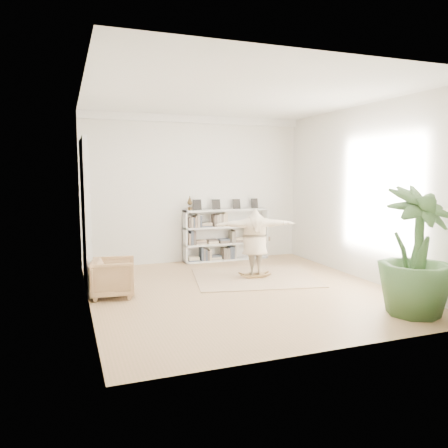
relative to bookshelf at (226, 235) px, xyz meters
name	(u,v)px	position (x,y,z in m)	size (l,w,h in m)	color
floor	(241,290)	(-0.74, -2.82, -0.64)	(6.00, 6.00, 0.00)	#A38354
room_shell	(195,119)	(-0.74, 0.12, 2.87)	(6.00, 6.00, 6.00)	silver
doors	(86,215)	(-3.45, -1.52, 0.76)	(0.09, 1.78, 2.92)	white
bookshelf	(226,235)	(0.00, 0.00, 0.00)	(2.20, 0.35, 1.64)	silver
armchair	(114,277)	(-3.04, -2.40, -0.29)	(0.74, 0.76, 0.69)	tan
rug	(255,278)	(-0.10, -2.02, -0.63)	(2.50, 2.00, 0.02)	tan
rocker_board	(255,275)	(-0.10, -2.02, -0.57)	(0.50, 0.35, 0.10)	brown
person	(255,240)	(-0.10, -2.02, 0.17)	(1.70, 0.46, 1.38)	#C5B193
houseplant	(416,251)	(1.26, -5.06, 0.37)	(1.13, 1.13, 2.02)	#36582C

